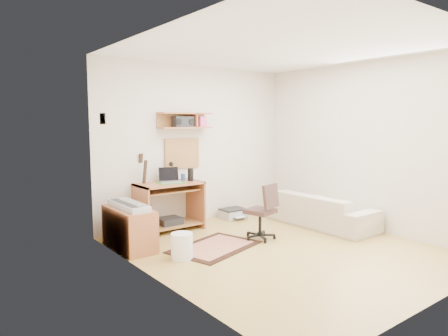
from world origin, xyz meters
TOP-DOWN VIEW (x-y plane):
  - floor at (0.00, 0.00)m, footprint 3.60×4.00m
  - ceiling at (0.00, 0.00)m, footprint 3.60×4.00m
  - back_wall at (0.00, 2.00)m, footprint 3.60×0.01m
  - left_wall at (-1.80, 0.00)m, footprint 0.01×4.00m
  - right_wall at (1.80, 0.00)m, footprint 0.01×4.00m
  - wall_shelf at (-0.30, 1.88)m, footprint 0.90×0.25m
  - cork_board at (-0.30, 1.98)m, footprint 0.64×0.03m
  - wall_photo at (-1.79, 1.50)m, footprint 0.02×0.20m
  - desk at (-0.70, 1.73)m, footprint 1.00×0.55m
  - laptop at (-0.69, 1.71)m, footprint 0.38×0.38m
  - speaker at (-0.34, 1.68)m, footprint 0.09×0.09m
  - desk_lamp at (-0.55, 1.87)m, footprint 0.10×0.10m
  - pencil_cup at (-0.38, 1.83)m, footprint 0.07×0.07m
  - boombox at (-0.35, 1.87)m, footprint 0.33×0.15m
  - rug at (-0.65, 0.60)m, footprint 1.35×1.09m
  - task_chair at (0.10, 0.52)m, footprint 0.51×0.51m
  - cabinet at (-1.58, 1.25)m, footprint 0.40×0.90m
  - music_keyboard at (-1.58, 1.25)m, footprint 0.26×0.82m
  - guitar at (-1.03, 1.86)m, footprint 0.35×0.25m
  - waste_basket at (-1.24, 0.48)m, footprint 0.30×0.30m
  - printer at (0.59, 1.76)m, footprint 0.43×0.34m
  - sofa at (1.38, 0.48)m, footprint 0.53×1.82m

SIDE VIEW (x-z plane):
  - floor at x=0.00m, z-range -0.01..0.00m
  - rug at x=-0.65m, z-range 0.00..0.02m
  - printer at x=0.59m, z-range 0.00..0.17m
  - waste_basket at x=-1.24m, z-range 0.00..0.32m
  - cabinet at x=-1.58m, z-range 0.00..0.55m
  - sofa at x=1.38m, z-range 0.00..0.71m
  - desk at x=-0.70m, z-range 0.00..0.75m
  - task_chair at x=0.10m, z-range 0.00..0.82m
  - music_keyboard at x=-1.58m, z-range 0.55..0.62m
  - guitar at x=-1.03m, z-range 0.00..1.21m
  - pencil_cup at x=-0.38m, z-range 0.75..0.85m
  - speaker at x=-0.34m, z-range 0.75..0.95m
  - laptop at x=-0.69m, z-range 0.75..0.98m
  - desk_lamp at x=-0.55m, z-range 0.75..1.06m
  - cork_board at x=-0.30m, z-range 0.92..1.42m
  - back_wall at x=0.00m, z-range 0.00..2.60m
  - left_wall at x=-1.80m, z-range 0.00..2.60m
  - right_wall at x=1.80m, z-range 0.00..2.60m
  - boombox at x=-0.35m, z-range 1.60..1.76m
  - wall_shelf at x=-0.30m, z-range 1.57..1.83m
  - wall_photo at x=-1.79m, z-range 1.65..1.79m
  - ceiling at x=0.00m, z-range 2.60..2.61m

